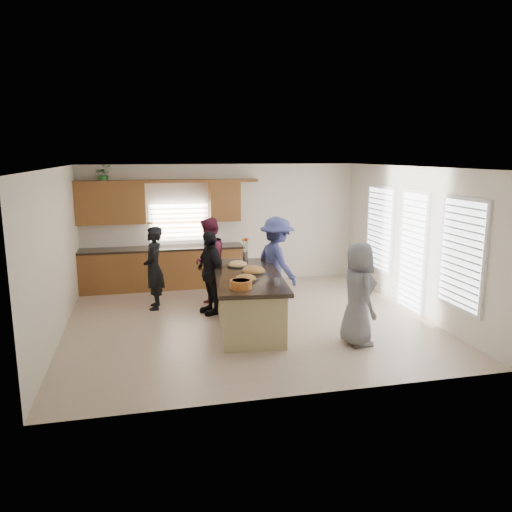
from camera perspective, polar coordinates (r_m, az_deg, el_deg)
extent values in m
plane|color=#C1A990|center=(9.31, -0.90, -7.39)|extent=(6.50, 6.50, 0.00)
cube|color=silver|center=(11.87, -3.95, 3.67)|extent=(6.50, 0.02, 2.80)
cube|color=silver|center=(6.12, 4.95, -3.86)|extent=(6.50, 0.02, 2.80)
cube|color=silver|center=(8.88, -21.90, 0.18)|extent=(0.02, 6.00, 2.80)
cube|color=silver|center=(10.13, 17.37, 1.81)|extent=(0.02, 6.00, 2.80)
cube|color=white|center=(8.81, -0.95, 10.10)|extent=(6.50, 6.00, 0.02)
cube|color=brown|center=(11.60, -10.61, -1.46)|extent=(3.65, 0.62, 0.90)
cube|color=black|center=(11.50, -10.70, 0.85)|extent=(3.70, 0.65, 0.05)
cube|color=brown|center=(11.50, -16.30, 5.75)|extent=(1.50, 0.36, 0.90)
cube|color=brown|center=(11.64, -3.60, 6.25)|extent=(0.70, 0.36, 0.90)
cube|color=brown|center=(11.46, -10.00, 8.42)|extent=(4.05, 0.40, 0.06)
cube|color=brown|center=(11.71, -8.77, 3.82)|extent=(1.35, 0.08, 0.85)
cube|color=white|center=(11.24, 13.94, 3.04)|extent=(0.06, 1.10, 1.75)
cube|color=white|center=(10.07, 17.43, 0.45)|extent=(0.06, 0.85, 2.25)
cube|color=white|center=(8.79, 22.42, 0.20)|extent=(0.06, 1.10, 1.75)
cube|color=tan|center=(8.93, -0.92, -5.25)|extent=(1.28, 2.60, 0.88)
cube|color=black|center=(8.81, -0.93, -2.29)|extent=(1.45, 2.81, 0.07)
cube|color=black|center=(9.06, -0.91, -7.68)|extent=(1.19, 2.51, 0.08)
cylinder|color=black|center=(8.33, -1.20, -2.77)|extent=(0.40, 0.40, 0.02)
ellipsoid|color=#C18B3C|center=(8.33, -1.20, -2.65)|extent=(0.36, 0.36, 0.16)
cylinder|color=black|center=(8.90, -0.31, -1.83)|extent=(0.46, 0.46, 0.02)
ellipsoid|color=#C18B3C|center=(8.89, -0.31, -1.72)|extent=(0.41, 0.41, 0.19)
cylinder|color=black|center=(9.39, -2.12, -1.13)|extent=(0.40, 0.40, 0.02)
ellipsoid|color=#E1AA60|center=(9.39, -2.13, -1.02)|extent=(0.36, 0.36, 0.16)
cylinder|color=#BF6323|center=(7.85, -1.74, -3.25)|extent=(0.35, 0.35, 0.14)
cylinder|color=beige|center=(7.84, -1.74, -2.91)|extent=(0.28, 0.28, 0.04)
cylinder|color=white|center=(8.03, 2.40, -2.99)|extent=(0.09, 0.09, 0.11)
cylinder|color=#9B7CB5|center=(9.50, -1.81, -0.91)|extent=(0.25, 0.25, 0.05)
cylinder|color=silver|center=(9.94, -1.23, 0.04)|extent=(0.12, 0.12, 0.17)
imported|color=#337F33|center=(11.47, -17.01, 8.95)|extent=(0.39, 0.35, 0.40)
imported|color=black|center=(10.02, -11.59, -1.36)|extent=(0.41, 0.61, 1.65)
imported|color=#5B1B2F|center=(10.36, -5.39, -0.46)|extent=(0.97, 1.06, 1.75)
imported|color=black|center=(9.56, -5.26, -1.92)|extent=(0.68, 1.02, 1.60)
imported|color=navy|center=(9.87, 2.39, -0.80)|extent=(0.99, 1.33, 1.83)
imported|color=slate|center=(8.14, 11.60, -4.28)|extent=(0.54, 0.82, 1.67)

